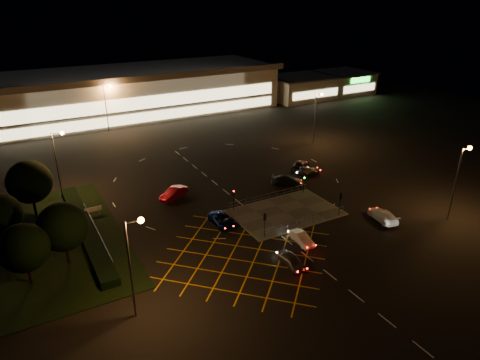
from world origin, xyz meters
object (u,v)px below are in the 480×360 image
signal_sw (265,220)px  car_queue_white (302,238)px  signal_nw (233,196)px  signal_ne (304,179)px  car_east_grey (300,165)px  car_approach_white (383,215)px  signal_se (340,199)px  car_near_silver (292,260)px  car_far_dkgrey (288,181)px  car_circ_red (174,193)px  car_left_blue (222,220)px  car_right_silver (307,170)px

signal_sw → car_queue_white: signal_sw is taller
signal_nw → signal_ne: (12.00, 0.00, 0.00)m
car_east_grey → car_approach_white: bearing=136.3°
car_east_grey → signal_se: bearing=121.4°
signal_sw → signal_se: 12.00m
car_near_silver → car_approach_white: bearing=10.9°
car_east_grey → car_far_dkgrey: bearing=87.2°
signal_sw → car_circ_red: bearing=-70.3°
signal_ne → car_approach_white: bearing=-71.3°
car_near_silver → car_circ_red: (-5.09, 22.48, 0.11)m
signal_sw → signal_ne: (12.00, 7.99, 0.00)m
car_queue_white → car_left_blue: 10.72m
car_near_silver → car_circ_red: 23.05m
car_queue_white → car_left_blue: (-6.36, 8.62, 0.04)m
signal_nw → car_far_dkgrey: signal_nw is taller
car_near_silver → car_east_grey: car_east_grey is taller
signal_ne → car_near_silver: signal_ne is taller
car_circ_red → car_approach_white: (21.74, -19.91, -0.06)m
car_queue_white → car_left_blue: car_left_blue is taller
car_right_silver → car_east_grey: bearing=10.7°
car_queue_white → car_right_silver: car_right_silver is taller
car_circ_red → car_east_grey: bearing=61.6°
car_queue_white → car_circ_red: car_circ_red is taller
car_circ_red → car_far_dkgrey: bearing=47.5°
signal_ne → signal_nw: bearing=180.0°
car_queue_white → car_east_grey: (14.11, 19.23, 0.07)m
signal_ne → car_circ_red: signal_ne is taller
signal_ne → car_circ_red: (-17.69, 7.93, -1.58)m
signal_nw → car_near_silver: (-0.60, -14.56, -1.69)m
signal_sw → signal_ne: bearing=-146.4°
signal_ne → car_right_silver: size_ratio=0.79×
signal_se → car_queue_white: bearing=20.7°
signal_nw → car_near_silver: signal_nw is taller
signal_nw → car_far_dkgrey: bearing=17.1°
car_near_silver → car_far_dkgrey: bearing=58.2°
signal_se → car_east_grey: bearing=-108.5°
car_right_silver → car_east_grey: 2.17m
car_circ_red → signal_nw: bearing=7.2°
signal_se → car_near_silver: bearing=27.5°
car_left_blue → car_approach_white: bearing=-24.8°
signal_sw → signal_ne: same height
signal_nw → car_east_grey: size_ratio=0.62×
car_left_blue → car_circ_red: bearing=104.4°
car_near_silver → car_far_dkgrey: (12.20, 18.13, 0.05)m
signal_sw → car_near_silver: signal_sw is taller
car_queue_white → car_approach_white: size_ratio=0.78×
signal_sw → signal_nw: (0.00, 7.99, 0.00)m
signal_se → signal_ne: 7.99m
signal_sw → car_approach_white: signal_sw is taller
car_left_blue → car_circ_red: (-2.53, 10.62, 0.11)m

